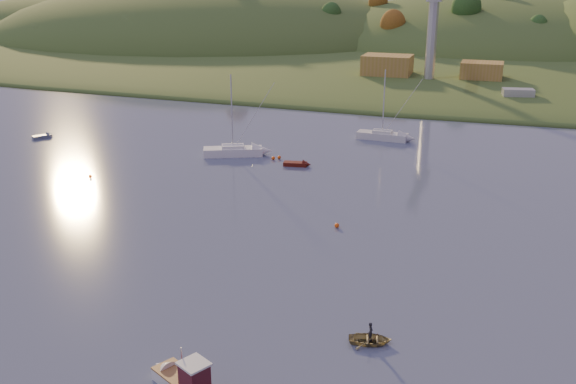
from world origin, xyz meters
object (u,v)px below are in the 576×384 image
(sailboat_far, at_px, (382,135))
(canoe, at_px, (370,339))
(red_tender, at_px, (301,164))
(grey_dinghy, at_px, (46,136))
(sailboat_near, at_px, (233,150))
(fishing_boat, at_px, (180,377))

(sailboat_far, relative_size, canoe, 3.58)
(red_tender, bearing_deg, canoe, -75.37)
(red_tender, bearing_deg, grey_dinghy, 167.92)
(sailboat_near, xyz_separation_m, sailboat_far, (18.79, 16.41, -0.03))
(sailboat_far, distance_m, red_tender, 19.93)
(fishing_boat, relative_size, sailboat_far, 0.52)
(fishing_boat, xyz_separation_m, red_tender, (-7.87, 49.91, -0.52))
(sailboat_near, relative_size, red_tender, 2.99)
(sailboat_far, bearing_deg, sailboat_near, -136.30)
(canoe, relative_size, red_tender, 0.79)
(canoe, xyz_separation_m, grey_dinghy, (-62.30, 42.67, -0.07))
(fishing_boat, relative_size, red_tender, 1.46)
(grey_dinghy, bearing_deg, fishing_boat, -101.61)
(fishing_boat, relative_size, canoe, 1.86)
(fishing_boat, bearing_deg, red_tender, -53.46)
(red_tender, xyz_separation_m, grey_dinghy, (-43.90, 1.87, -0.02))
(sailboat_near, height_order, sailboat_far, sailboat_near)
(fishing_boat, xyz_separation_m, sailboat_near, (-18.83, 51.82, -0.03))
(grey_dinghy, bearing_deg, canoe, -91.01)
(sailboat_near, relative_size, canoe, 3.80)
(sailboat_near, distance_m, sailboat_far, 24.94)
(sailboat_far, bearing_deg, grey_dinghy, -159.78)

